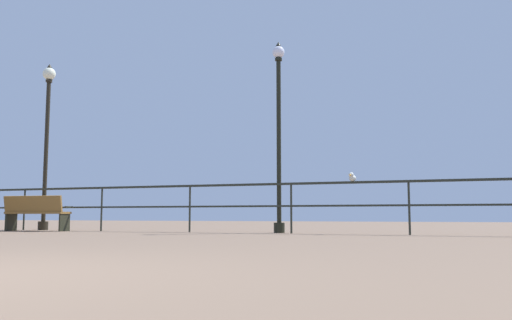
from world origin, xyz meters
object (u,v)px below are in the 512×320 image
(bench_far_left, at_px, (36,211))
(lamppost_center, at_px, (279,125))
(lamppost_left, at_px, (47,129))
(seagull_on_rail, at_px, (352,177))

(bench_far_left, distance_m, lamppost_center, 6.25)
(bench_far_left, bearing_deg, lamppost_left, 122.44)
(bench_far_left, height_order, seagull_on_rail, seagull_on_rail)
(lamppost_left, bearing_deg, bench_far_left, -57.56)
(seagull_on_rail, bearing_deg, lamppost_left, 178.13)
(lamppost_center, bearing_deg, bench_far_left, -171.59)
(seagull_on_rail, bearing_deg, bench_far_left, -175.40)
(bench_far_left, distance_m, lamppost_left, 2.40)
(bench_far_left, xyz_separation_m, lamppost_left, (-0.55, 0.87, 2.17))
(lamppost_center, xyz_separation_m, seagull_on_rail, (1.65, -0.26, -1.21))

